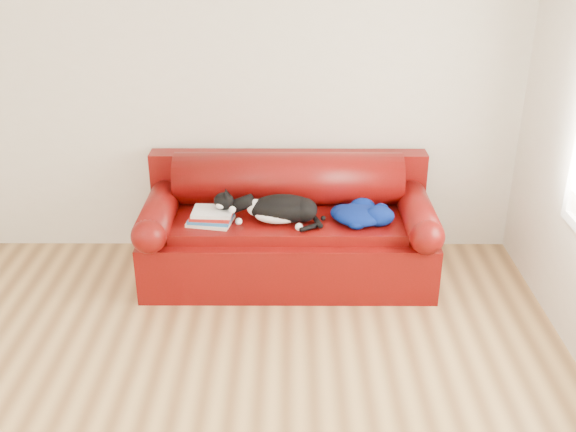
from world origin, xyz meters
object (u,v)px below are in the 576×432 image
book_stack (212,216)px  cat (282,210)px  blanket (361,214)px  sofa_base (288,247)px

book_stack → cat: cat is taller
cat → blanket: size_ratio=1.45×
book_stack → blanket: (1.06, 0.03, 0.01)m
book_stack → blanket: bearing=1.5°
sofa_base → blanket: size_ratio=4.57×
cat → book_stack: bearing=-166.8°
sofa_base → blanket: blanket is taller
sofa_base → book_stack: 0.64m
blanket → sofa_base: bearing=168.1°
blanket → book_stack: bearing=-178.5°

